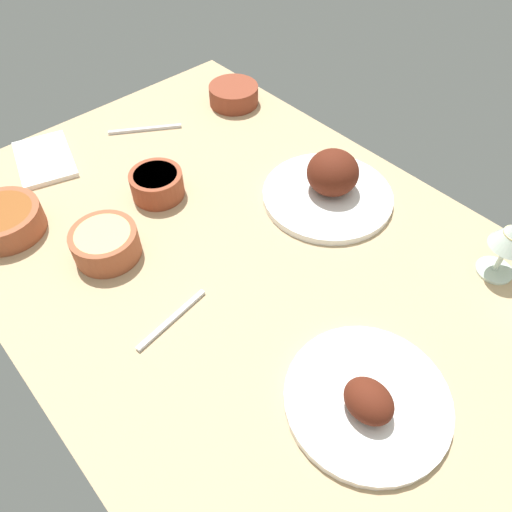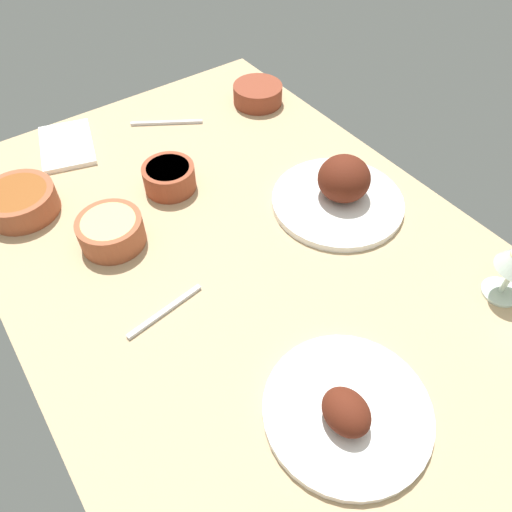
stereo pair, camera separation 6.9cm
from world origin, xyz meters
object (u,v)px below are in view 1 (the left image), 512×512
object	(u,v)px
bowl_pasta	(105,243)
fork_loose	(172,319)
plate_near_viewer	(367,400)
bowl_cream	(157,183)
bowl_soup	(4,220)
plate_far_side	(330,185)
bowl_sauce	(234,94)
folded_napkin	(45,159)
spoon_loose	(145,129)

from	to	relation	value
bowl_pasta	fork_loose	world-z (taller)	bowl_pasta
fork_loose	plate_near_viewer	bearing A→B (deg)	103.87
plate_near_viewer	fork_loose	xyz separation A→B (cm)	(-33.43, -13.45, -1.17)
bowl_cream	bowl_soup	world-z (taller)	bowl_cream
bowl_pasta	plate_near_viewer	bearing A→B (deg)	13.81
bowl_cream	plate_far_side	bearing A→B (deg)	46.77
bowl_soup	bowl_cream	bearing A→B (deg)	68.50
bowl_sauce	folded_napkin	bearing A→B (deg)	-102.35
plate_far_side	spoon_loose	xyz separation A→B (cm)	(-48.78, -16.29, -2.98)
plate_near_viewer	bowl_soup	xyz separation A→B (cm)	(-74.61, -25.48, 1.44)
plate_far_side	bowl_cream	world-z (taller)	plate_far_side
bowl_cream	fork_loose	xyz separation A→B (cm)	(29.50, -17.63, -2.74)
bowl_soup	bowl_pasta	xyz separation A→B (cm)	(19.74, 11.99, 0.24)
bowl_sauce	bowl_pasta	bearing A→B (deg)	-65.14
plate_far_side	bowl_soup	world-z (taller)	plate_far_side
plate_near_viewer	bowl_soup	world-z (taller)	plate_near_viewer
plate_far_side	spoon_loose	distance (cm)	51.52
bowl_soup	folded_napkin	size ratio (longest dim) A/B	0.81
plate_far_side	bowl_sauce	size ratio (longest dim) A/B	2.16
folded_napkin	spoon_loose	xyz separation A→B (cm)	(5.52, 24.97, -0.20)
plate_near_viewer	bowl_soup	bearing A→B (deg)	-161.14
plate_far_side	folded_napkin	bearing A→B (deg)	-142.77
bowl_cream	fork_loose	world-z (taller)	bowl_cream
bowl_soup	folded_napkin	world-z (taller)	bowl_soup
plate_near_viewer	spoon_loose	size ratio (longest dim) A/B	1.41
plate_near_viewer	bowl_sauce	xyz separation A→B (cm)	(-80.14, 41.04, 1.23)
plate_near_viewer	bowl_cream	distance (cm)	63.09
bowl_cream	fork_loose	bearing A→B (deg)	-30.86
bowl_sauce	folded_napkin	world-z (taller)	bowl_sauce
plate_near_viewer	bowl_pasta	world-z (taller)	plate_near_viewer
plate_near_viewer	plate_far_side	size ratio (longest dim) A/B	0.91
bowl_cream	bowl_sauce	size ratio (longest dim) A/B	0.87
plate_near_viewer	bowl_pasta	distance (cm)	56.53
bowl_sauce	bowl_pasta	xyz separation A→B (cm)	(25.27, -54.53, 0.45)
bowl_soup	bowl_sauce	world-z (taller)	bowl_soup
bowl_cream	bowl_sauce	bearing A→B (deg)	115.02
plate_far_side	spoon_loose	bearing A→B (deg)	-161.54
bowl_cream	folded_napkin	xyz separation A→B (cm)	(-28.24, -13.54, -2.54)
bowl_sauce	spoon_loose	world-z (taller)	bowl_sauce
bowl_pasta	bowl_sauce	bearing A→B (deg)	114.86
bowl_soup	plate_far_side	bearing A→B (deg)	56.66
plate_near_viewer	bowl_cream	bearing A→B (deg)	176.21
spoon_loose	plate_near_viewer	bearing A→B (deg)	-68.18
plate_near_viewer	spoon_loose	world-z (taller)	plate_near_viewer
folded_napkin	plate_far_side	bearing A→B (deg)	37.23
bowl_soup	fork_loose	xyz separation A→B (cm)	(41.18, 12.03, -2.60)
folded_napkin	fork_loose	size ratio (longest dim) A/B	1.17
folded_napkin	bowl_soup	bearing A→B (deg)	-44.22
plate_near_viewer	bowl_pasta	xyz separation A→B (cm)	(-54.87, -13.49, 1.68)
spoon_loose	bowl_soup	bearing A→B (deg)	-132.81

